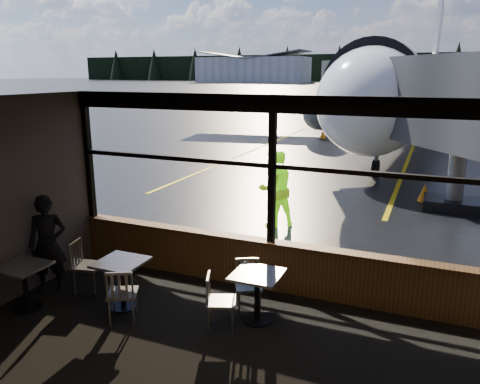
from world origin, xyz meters
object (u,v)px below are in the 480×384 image
Objects in this scene: cafe_table_left at (25,287)px; chair_near_w at (221,302)px; cone_nose at (424,193)px; chair_mid_s at (123,294)px; passenger at (48,244)px; airliner at (418,47)px; chair_near_n at (248,287)px; chair_mid_w at (88,266)px; cafe_table_near at (257,297)px; ground_crew at (276,189)px; cone_wing at (323,134)px; cafe_table_mid at (122,284)px.

chair_near_w is at bearing 11.86° from cafe_table_left.
cafe_table_left is at bearing -120.99° from cone_nose.
passenger is at bearing 141.00° from chair_mid_s.
cafe_table_left reaches higher than cone_nose.
chair_near_n is at bearing -89.92° from airliner.
chair_mid_w reaches higher than chair_near_w.
cafe_table_near is 0.42× the size of ground_crew.
cafe_table_left is at bearing -97.66° from airliner.
passenger reaches higher than chair_mid_w.
airliner reaches higher than passenger.
ground_crew is at bearing -81.15° from cone_wing.
cafe_table_mid is at bearing -168.79° from cafe_table_near.
cafe_table_mid is 1.68× the size of cone_wing.
ground_crew reaches higher than chair_mid_w.
chair_near_w is at bearing 70.99° from chair_mid_w.
airliner is 24.49m from chair_near_w.
cone_nose is at bearing 142.44° from chair_near_w.
cafe_table_left is 0.81× the size of chair_mid_w.
airliner is 19.44m from ground_crew.
cafe_table_near is at bearing 60.39° from ground_crew.
cafe_table_mid is 1.06× the size of cafe_table_left.
chair_mid_w is 5.28m from ground_crew.
cafe_table_near is 2.29m from cafe_table_mid.
cafe_table_near is at bearing -26.53° from passenger.
cafe_table_left is at bearing -99.62° from chair_near_w.
cafe_table_mid is at bearing -33.21° from passenger.
airliner is 25.56m from cafe_table_left.
cafe_table_near is 21.98m from cone_wing.
ground_crew reaches higher than chair_near_w.
chair_near_n is at bearing 4.14° from chair_mid_s.
chair_mid_s reaches higher than chair_near_n.
cafe_table_mid is 0.43× the size of ground_crew.
chair_mid_w is (-3.16, -0.19, 0.07)m from cafe_table_near.
ground_crew is (0.68, 5.53, 0.50)m from chair_mid_s.
airliner reaches higher than cone_wing.
ground_crew is at bearing 67.47° from cafe_table_left.
cafe_table_mid is at bearing 34.61° from ground_crew.
chair_near_w reaches higher than cafe_table_left.
ground_crew is (2.54, 5.15, 0.08)m from passenger.
cone_wing is at bearing 94.31° from cafe_table_mid.
chair_mid_w is (-2.74, 0.24, 0.03)m from chair_near_w.
airliner is 41.70× the size of cafe_table_mid.
chair_mid_w is at bearing -116.52° from chair_near_w.
airliner is at bearing 79.30° from cafe_table_left.
ground_crew reaches higher than cafe_table_mid.
chair_near_w is 1.58m from chair_mid_s.
cafe_table_left is 0.87× the size of chair_near_w.
airliner is at bearing 156.15° from chair_mid_w.
cone_nose reaches higher than cone_wing.
cafe_table_near is at bearing -104.28° from cone_nose.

